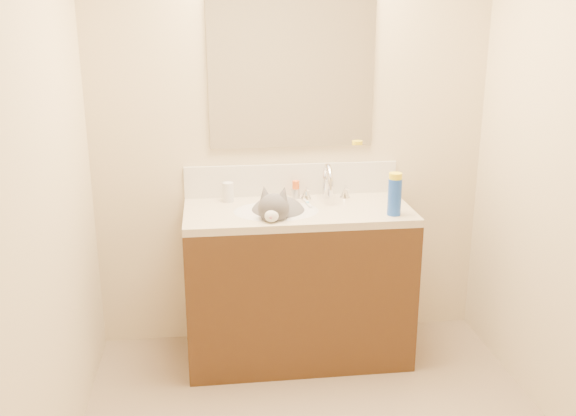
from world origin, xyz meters
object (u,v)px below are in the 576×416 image
object	(u,v)px
spray_can	(395,197)
faucet	(327,185)
vanity_cabinet	(298,287)
basin	(276,224)
silver_jar	(296,194)
amber_bottle	(296,189)
pill_bottle	(228,192)
cat	(278,216)

from	to	relation	value
spray_can	faucet	bearing A→B (deg)	133.48
vanity_cabinet	faucet	bearing A→B (deg)	37.29
basin	faucet	size ratio (longest dim) A/B	1.61
basin	faucet	distance (m)	0.38
faucet	silver_jar	world-z (taller)	faucet
vanity_cabinet	amber_bottle	world-z (taller)	amber_bottle
basin	pill_bottle	bearing A→B (deg)	139.28
faucet	spray_can	xyz separation A→B (m)	(0.29, -0.31, 0.01)
cat	amber_bottle	xyz separation A→B (m)	(0.13, 0.24, 0.07)
pill_bottle	amber_bottle	size ratio (longest dim) A/B	1.08
cat	faucet	bearing A→B (deg)	45.17
basin	amber_bottle	bearing A→B (deg)	59.52
vanity_cabinet	silver_jar	distance (m)	0.51
faucet	basin	bearing A→B (deg)	-150.88
basin	faucet	bearing A→B (deg)	29.12
vanity_cabinet	pill_bottle	xyz separation A→B (m)	(-0.36, 0.18, 0.50)
faucet	cat	distance (m)	0.36
pill_bottle	silver_jar	distance (m)	0.38
silver_jar	spray_can	distance (m)	0.59
vanity_cabinet	spray_can	bearing A→B (deg)	-19.84
spray_can	basin	bearing A→B (deg)	166.67
vanity_cabinet	amber_bottle	size ratio (longest dim) A/B	12.19
amber_bottle	vanity_cabinet	bearing A→B (deg)	-94.54
silver_jar	amber_bottle	size ratio (longest dim) A/B	0.56
vanity_cabinet	spray_can	world-z (taller)	spray_can
vanity_cabinet	faucet	world-z (taller)	faucet
spray_can	vanity_cabinet	bearing A→B (deg)	160.16
vanity_cabinet	amber_bottle	distance (m)	0.54
amber_bottle	faucet	bearing A→B (deg)	-21.30
vanity_cabinet	cat	distance (m)	0.44
basin	cat	size ratio (longest dim) A/B	0.99
faucet	amber_bottle	size ratio (longest dim) A/B	2.84
cat	pill_bottle	xyz separation A→B (m)	(-0.25, 0.21, 0.08)
amber_bottle	silver_jar	bearing A→B (deg)	-108.56
basin	amber_bottle	xyz separation A→B (m)	(0.14, 0.23, 0.12)
cat	spray_can	size ratio (longest dim) A/B	2.39
basin	pill_bottle	world-z (taller)	pill_bottle
silver_jar	amber_bottle	xyz separation A→B (m)	(0.00, 0.01, 0.02)
pill_bottle	spray_can	bearing A→B (deg)	-22.67
basin	silver_jar	world-z (taller)	silver_jar
pill_bottle	amber_bottle	distance (m)	0.38
basin	amber_bottle	distance (m)	0.29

